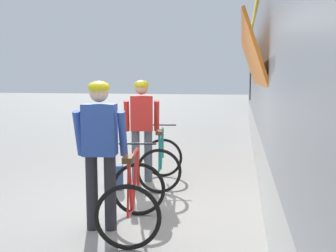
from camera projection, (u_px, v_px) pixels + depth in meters
ground_plane at (131, 212)px, 5.11m from camera, size 80.00×80.00×0.00m
cyclist_near_in_blue at (100, 142)px, 4.42m from camera, size 0.64×0.36×1.76m
cyclist_far_in_red at (142, 122)px, 6.57m from camera, size 0.65×0.40×1.76m
bicycle_near_red at (133, 198)px, 4.44m from camera, size 0.87×1.17×0.99m
bicycle_far_teal at (161, 161)px, 6.43m from camera, size 0.85×1.16×0.99m
backpack_on_platform at (114, 177)px, 6.18m from camera, size 0.31×0.23×0.40m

